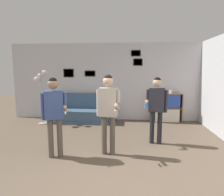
{
  "coord_description": "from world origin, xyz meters",
  "views": [
    {
      "loc": [
        0.33,
        -2.7,
        1.78
      ],
      "look_at": [
        -0.1,
        2.16,
        1.09
      ],
      "focal_mm": 32.0,
      "sensor_mm": 36.0,
      "label": 1
    }
  ],
  "objects_px": {
    "floor_lamp": "(41,83)",
    "person_player_foreground_center": "(108,106)",
    "couch": "(81,113)",
    "bookshelf": "(167,108)",
    "drinking_cup": "(171,92)",
    "person_player_foreground_left": "(54,109)",
    "person_watcher_holding_cup": "(156,104)"
  },
  "relations": [
    {
      "from": "person_watcher_holding_cup",
      "to": "bookshelf",
      "type": "bearing_deg",
      "value": 73.04
    },
    {
      "from": "couch",
      "to": "person_player_foreground_center",
      "type": "distance_m",
      "value": 2.98
    },
    {
      "from": "floor_lamp",
      "to": "drinking_cup",
      "type": "xyz_separation_m",
      "value": [
        4.23,
        0.63,
        -0.31
      ]
    },
    {
      "from": "bookshelf",
      "to": "drinking_cup",
      "type": "distance_m",
      "value": 0.56
    },
    {
      "from": "person_player_foreground_center",
      "to": "drinking_cup",
      "type": "distance_m",
      "value": 3.35
    },
    {
      "from": "couch",
      "to": "person_watcher_holding_cup",
      "type": "xyz_separation_m",
      "value": [
        2.29,
        -1.9,
        0.68
      ]
    },
    {
      "from": "person_player_foreground_center",
      "to": "couch",
      "type": "bearing_deg",
      "value": 114.86
    },
    {
      "from": "bookshelf",
      "to": "floor_lamp",
      "type": "xyz_separation_m",
      "value": [
        -4.13,
        -0.63,
        0.86
      ]
    },
    {
      "from": "person_player_foreground_left",
      "to": "person_watcher_holding_cup",
      "type": "distance_m",
      "value": 2.34
    },
    {
      "from": "person_watcher_holding_cup",
      "to": "couch",
      "type": "bearing_deg",
      "value": 140.3
    },
    {
      "from": "bookshelf",
      "to": "person_player_foreground_left",
      "type": "bearing_deg",
      "value": -132.46
    },
    {
      "from": "person_watcher_holding_cup",
      "to": "drinking_cup",
      "type": "bearing_deg",
      "value": 70.6
    },
    {
      "from": "couch",
      "to": "drinking_cup",
      "type": "relative_size",
      "value": 16.88
    },
    {
      "from": "bookshelf",
      "to": "person_player_foreground_left",
      "type": "xyz_separation_m",
      "value": [
        -2.78,
        -3.04,
        0.51
      ]
    },
    {
      "from": "floor_lamp",
      "to": "person_player_foreground_center",
      "type": "bearing_deg",
      "value": -42.15
    },
    {
      "from": "couch",
      "to": "floor_lamp",
      "type": "height_order",
      "value": "floor_lamp"
    },
    {
      "from": "couch",
      "to": "bookshelf",
      "type": "xyz_separation_m",
      "value": [
        2.93,
        0.19,
        0.19
      ]
    },
    {
      "from": "person_player_foreground_center",
      "to": "drinking_cup",
      "type": "xyz_separation_m",
      "value": [
        1.81,
        2.81,
        0.01
      ]
    },
    {
      "from": "person_player_foreground_left",
      "to": "person_watcher_holding_cup",
      "type": "xyz_separation_m",
      "value": [
        2.14,
        0.94,
        -0.01
      ]
    },
    {
      "from": "drinking_cup",
      "to": "person_player_foreground_center",
      "type": "bearing_deg",
      "value": -122.8
    },
    {
      "from": "couch",
      "to": "person_watcher_holding_cup",
      "type": "height_order",
      "value": "person_watcher_holding_cup"
    },
    {
      "from": "floor_lamp",
      "to": "person_player_foreground_center",
      "type": "distance_m",
      "value": 3.27
    },
    {
      "from": "person_player_foreground_left",
      "to": "drinking_cup",
      "type": "distance_m",
      "value": 4.18
    },
    {
      "from": "couch",
      "to": "floor_lamp",
      "type": "xyz_separation_m",
      "value": [
        -1.2,
        -0.44,
        1.05
      ]
    },
    {
      "from": "drinking_cup",
      "to": "couch",
      "type": "bearing_deg",
      "value": -176.4
    },
    {
      "from": "couch",
      "to": "person_player_foreground_center",
      "type": "relative_size",
      "value": 1.18
    },
    {
      "from": "couch",
      "to": "person_player_foreground_center",
      "type": "bearing_deg",
      "value": -65.14
    },
    {
      "from": "person_player_foreground_left",
      "to": "floor_lamp",
      "type": "bearing_deg",
      "value": 119.3
    },
    {
      "from": "couch",
      "to": "floor_lamp",
      "type": "bearing_deg",
      "value": -160.01
    },
    {
      "from": "person_player_foreground_center",
      "to": "floor_lamp",
      "type": "bearing_deg",
      "value": 137.85
    },
    {
      "from": "person_player_foreground_center",
      "to": "bookshelf",
      "type": "bearing_deg",
      "value": 58.64
    },
    {
      "from": "couch",
      "to": "bookshelf",
      "type": "bearing_deg",
      "value": 3.7
    }
  ]
}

